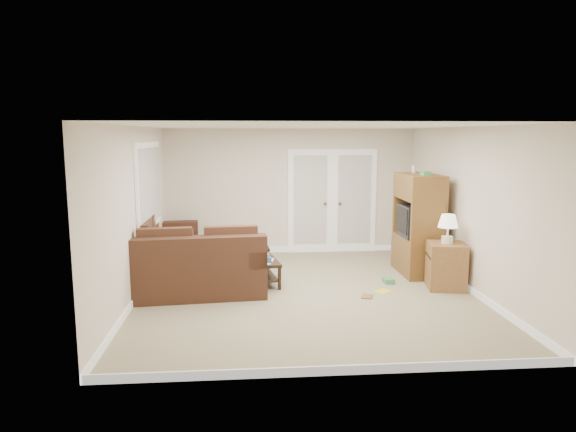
{
  "coord_description": "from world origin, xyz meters",
  "views": [
    {
      "loc": [
        -0.89,
        -7.5,
        2.37
      ],
      "look_at": [
        -0.23,
        0.52,
        1.1
      ],
      "focal_mm": 32.0,
      "sensor_mm": 36.0,
      "label": 1
    }
  ],
  "objects": [
    {
      "name": "baseboards",
      "position": [
        0.0,
        0.0,
        0.05
      ],
      "size": [
        5.0,
        5.5,
        0.1
      ],
      "primitive_type": null,
      "color": "white",
      "rests_on": "floor"
    },
    {
      "name": "ceiling",
      "position": [
        0.0,
        0.0,
        2.5
      ],
      "size": [
        5.0,
        5.5,
        0.02
      ],
      "primitive_type": "cube",
      "color": "white",
      "rests_on": "wall_back"
    },
    {
      "name": "sectional_sofa",
      "position": [
        -1.98,
        0.76,
        0.37
      ],
      "size": [
        2.3,
        3.14,
        0.95
      ],
      "rotation": [
        0.0,
        0.0,
        0.08
      ],
      "color": "#45281A",
      "rests_on": "floor"
    },
    {
      "name": "wall_front",
      "position": [
        0.0,
        -2.75,
        1.25
      ],
      "size": [
        5.0,
        0.02,
        2.5
      ],
      "primitive_type": "cube",
      "color": "silver",
      "rests_on": "floor"
    },
    {
      "name": "floor",
      "position": [
        0.0,
        0.0,
        0.0
      ],
      "size": [
        5.5,
        5.5,
        0.0
      ],
      "primitive_type": "plane",
      "color": "#9B9070",
      "rests_on": "ground"
    },
    {
      "name": "side_cabinet",
      "position": [
        2.2,
        0.04,
        0.42
      ],
      "size": [
        0.64,
        0.64,
        1.17
      ],
      "rotation": [
        0.0,
        0.0,
        -0.18
      ],
      "color": "brown",
      "rests_on": "floor"
    },
    {
      "name": "floor_book",
      "position": [
        0.8,
        -0.27,
        0.01
      ],
      "size": [
        0.22,
        0.26,
        0.02
      ],
      "primitive_type": "imported",
      "rotation": [
        0.0,
        0.0,
        -0.36
      ],
      "color": "brown",
      "rests_on": "floor"
    },
    {
      "name": "coffee_table",
      "position": [
        -0.67,
        0.59,
        0.22
      ],
      "size": [
        0.65,
        1.05,
        0.67
      ],
      "rotation": [
        0.0,
        0.0,
        0.17
      ],
      "color": "black",
      "rests_on": "floor"
    },
    {
      "name": "floor_magazine",
      "position": [
        1.19,
        -0.06,
        0.0
      ],
      "size": [
        0.32,
        0.3,
        0.01
      ],
      "primitive_type": "cube",
      "rotation": [
        0.0,
        0.0,
        0.6
      ],
      "color": "yellow",
      "rests_on": "floor"
    },
    {
      "name": "wall_left",
      "position": [
        -2.5,
        0.0,
        1.25
      ],
      "size": [
        0.02,
        5.5,
        2.5
      ],
      "primitive_type": "cube",
      "color": "silver",
      "rests_on": "floor"
    },
    {
      "name": "french_doors",
      "position": [
        0.85,
        2.71,
        1.04
      ],
      "size": [
        1.8,
        0.05,
        2.13
      ],
      "color": "white",
      "rests_on": "floor"
    },
    {
      "name": "wall_back",
      "position": [
        0.0,
        2.75,
        1.25
      ],
      "size": [
        5.0,
        0.02,
        2.5
      ],
      "primitive_type": "cube",
      "color": "silver",
      "rests_on": "floor"
    },
    {
      "name": "floor_greenbox",
      "position": [
        1.39,
        0.38,
        0.04
      ],
      "size": [
        0.17,
        0.21,
        0.08
      ],
      "primitive_type": "cube",
      "rotation": [
        0.0,
        0.0,
        0.08
      ],
      "color": "#449551",
      "rests_on": "floor"
    },
    {
      "name": "tv_armoire",
      "position": [
        2.04,
        0.95,
        0.87
      ],
      "size": [
        0.59,
        1.08,
        1.85
      ],
      "rotation": [
        0.0,
        0.0,
        0.0
      ],
      "color": "brown",
      "rests_on": "floor"
    },
    {
      "name": "wall_right",
      "position": [
        2.5,
        0.0,
        1.25
      ],
      "size": [
        0.02,
        5.5,
        2.5
      ],
      "primitive_type": "cube",
      "color": "silver",
      "rests_on": "floor"
    },
    {
      "name": "space_heater",
      "position": [
        2.1,
        2.45,
        0.16
      ],
      "size": [
        0.15,
        0.13,
        0.33
      ],
      "primitive_type": "cube",
      "rotation": [
        0.0,
        0.0,
        -0.19
      ],
      "color": "silver",
      "rests_on": "floor"
    },
    {
      "name": "window_left",
      "position": [
        -2.46,
        1.0,
        1.55
      ],
      "size": [
        0.05,
        1.92,
        1.42
      ],
      "color": "white",
      "rests_on": "wall_left"
    }
  ]
}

